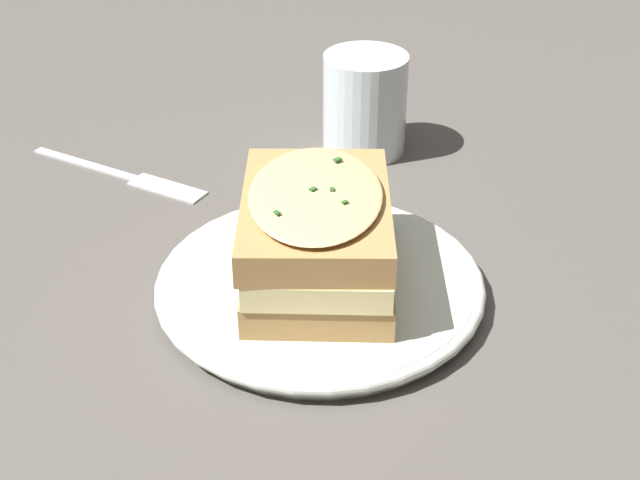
{
  "coord_description": "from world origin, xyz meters",
  "views": [
    {
      "loc": [
        -0.44,
        0.23,
        0.38
      ],
      "look_at": [
        0.02,
        0.01,
        0.05
      ],
      "focal_mm": 50.0,
      "sensor_mm": 36.0,
      "label": 1
    }
  ],
  "objects_px": {
    "sandwich": "(318,235)",
    "dinner_plate": "(320,284)",
    "water_glass": "(365,104)",
    "fork": "(135,178)"
  },
  "relations": [
    {
      "from": "sandwich",
      "to": "fork",
      "type": "height_order",
      "value": "sandwich"
    },
    {
      "from": "dinner_plate",
      "to": "water_glass",
      "type": "relative_size",
      "value": 2.55
    },
    {
      "from": "dinner_plate",
      "to": "water_glass",
      "type": "bearing_deg",
      "value": -35.68
    },
    {
      "from": "water_glass",
      "to": "fork",
      "type": "bearing_deg",
      "value": 80.63
    },
    {
      "from": "sandwich",
      "to": "water_glass",
      "type": "relative_size",
      "value": 1.91
    },
    {
      "from": "sandwich",
      "to": "water_glass",
      "type": "bearing_deg",
      "value": -35.96
    },
    {
      "from": "dinner_plate",
      "to": "water_glass",
      "type": "height_order",
      "value": "water_glass"
    },
    {
      "from": "sandwich",
      "to": "dinner_plate",
      "type": "bearing_deg",
      "value": -102.25
    },
    {
      "from": "fork",
      "to": "sandwich",
      "type": "bearing_deg",
      "value": 72.3
    },
    {
      "from": "dinner_plate",
      "to": "water_glass",
      "type": "xyz_separation_m",
      "value": [
        0.19,
        -0.14,
        0.04
      ]
    }
  ]
}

